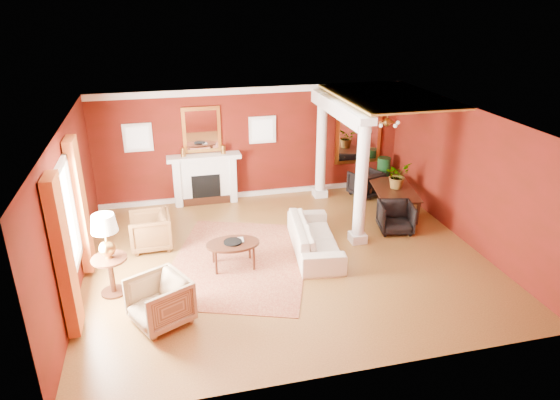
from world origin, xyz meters
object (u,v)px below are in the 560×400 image
object	(u,v)px
sofa	(315,232)
coffee_table	(233,245)
dining_table	(395,194)
armchair_leopard	(150,229)
side_table	(106,241)
armchair_stripe	(159,299)

from	to	relation	value
sofa	coffee_table	bearing A→B (deg)	104.67
coffee_table	dining_table	xyz separation A→B (m)	(4.30, 1.73, -0.01)
armchair_leopard	coffee_table	distance (m)	2.01
sofa	side_table	size ratio (longest dim) A/B	1.43
armchair_leopard	dining_table	xyz separation A→B (m)	(5.89, 0.50, 0.05)
sofa	side_table	bearing A→B (deg)	106.31
sofa	armchair_leopard	world-z (taller)	sofa
dining_table	armchair_stripe	bearing A→B (deg)	130.89
sofa	armchair_leopard	bearing A→B (deg)	80.70
coffee_table	armchair_stripe	bearing A→B (deg)	-133.71
armchair_leopard	coffee_table	world-z (taller)	armchair_leopard
sofa	side_table	xyz separation A→B (m)	(-4.04, -0.65, 0.63)
dining_table	sofa	bearing A→B (deg)	132.02
armchair_leopard	coffee_table	xyz separation A→B (m)	(1.59, -1.22, 0.06)
sofa	dining_table	bearing A→B (deg)	-52.27
sofa	coffee_table	distance (m)	1.78
armchair_leopard	sofa	bearing A→B (deg)	72.06
side_table	armchair_stripe	bearing A→B (deg)	-52.82
armchair_leopard	side_table	xyz separation A→B (m)	(-0.68, -1.64, 0.63)
side_table	sofa	bearing A→B (deg)	9.14
armchair_leopard	coffee_table	bearing A→B (deg)	50.97
sofa	coffee_table	xyz separation A→B (m)	(-1.76, -0.23, 0.05)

